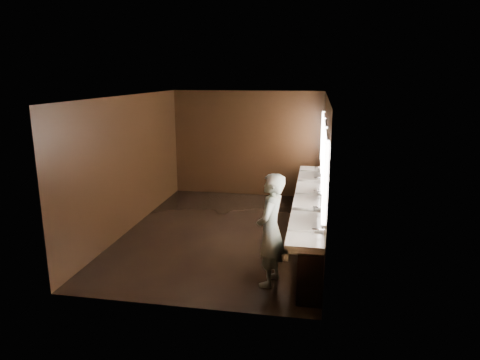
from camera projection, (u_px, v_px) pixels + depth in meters
name	position (u px, v px, depth m)	size (l,w,h in m)	color
floor	(224.00, 232.00, 8.94)	(6.00, 6.00, 0.00)	black
ceiling	(222.00, 96.00, 8.27)	(4.00, 6.00, 0.02)	#2D2D2B
wall_back	(247.00, 144.00, 11.47)	(4.00, 0.02, 2.80)	black
wall_front	(175.00, 213.00, 5.73)	(4.00, 0.02, 2.80)	black
wall_left	(130.00, 163.00, 8.95)	(0.02, 6.00, 2.80)	black
wall_right	(324.00, 171.00, 8.26)	(0.02, 6.00, 2.80)	black
sink_counter	(311.00, 214.00, 8.51)	(0.55, 5.40, 1.01)	black
mirror_band	(324.00, 153.00, 8.18)	(0.06, 5.03, 1.15)	white
person	(270.00, 230.00, 6.55)	(0.65, 0.43, 1.78)	#8EC3D5
trash_bin	(299.00, 229.00, 8.31)	(0.37, 0.37, 0.58)	black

